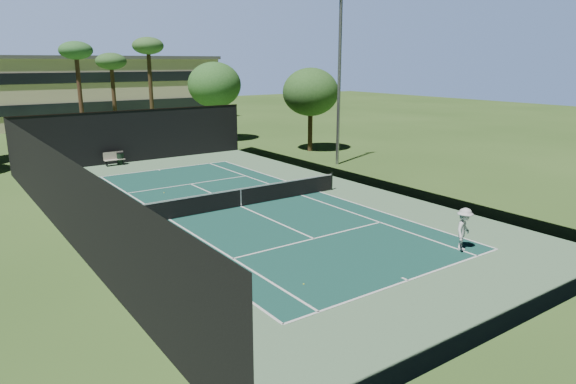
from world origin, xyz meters
The scene contains 20 objects.
ground centered at (0.00, 0.00, 0.00)m, with size 160.00×160.00×0.00m, color #375A22.
apron_slab centered at (0.00, 0.00, 0.01)m, with size 18.00×32.00×0.01m, color #5D855F.
court_surface centered at (0.00, 0.00, 0.01)m, with size 10.97×23.77×0.01m, color #16493F.
court_lines centered at (0.00, 0.00, 0.02)m, with size 11.07×23.87×0.01m.
tennis_net centered at (0.00, 0.00, 0.56)m, with size 12.90×0.10×1.10m.
fence centered at (0.00, 0.06, 2.01)m, with size 18.04×32.05×4.03m.
player centered at (4.18, -11.09, 0.92)m, with size 1.18×0.68×1.83m, color silver.
tennis_ball_a centered at (-3.27, -9.98, 0.03)m, with size 0.06×0.06×0.06m, color #C0E032.
tennis_ball_b centered at (-2.97, 2.21, 0.03)m, with size 0.06×0.06×0.06m, color #B2CA2E.
tennis_ball_c centered at (-0.40, 1.57, 0.03)m, with size 0.07×0.07×0.07m, color yellow.
tennis_ball_d centered at (-2.29, 5.19, 0.03)m, with size 0.07×0.07×0.07m, color #BFDC32.
park_bench centered at (-2.08, 15.38, 0.55)m, with size 1.50×0.45×1.02m.
trash_bin centered at (-1.59, 15.41, 0.48)m, with size 0.56×0.56×0.95m.
palm_a centered at (-2.00, 24.00, 8.19)m, with size 2.80×2.80×9.32m.
palm_b centered at (1.50, 26.00, 7.36)m, with size 2.80×2.80×8.42m.
palm_c centered at (4.00, 23.00, 8.60)m, with size 2.80×2.80×9.77m.
decid_tree_a centered at (10.00, 22.00, 5.42)m, with size 5.12×5.12×7.62m.
decid_tree_b centered at (14.00, 12.00, 5.08)m, with size 4.80×4.80×7.14m.
campus_building centered at (0.00, 45.98, 4.21)m, with size 40.50×12.50×8.30m.
light_pole centered at (12.00, 6.00, 6.46)m, with size 0.90×0.25×12.22m.
Camera 1 is at (-13.39, -23.30, 7.66)m, focal length 32.00 mm.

